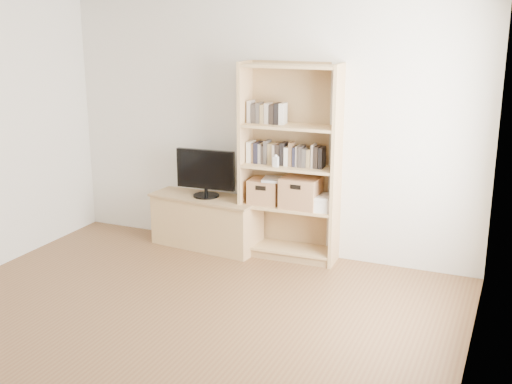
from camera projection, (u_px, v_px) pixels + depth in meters
The scene contains 13 objects.
floor at pixel (137, 355), 4.75m from camera, with size 4.50×5.00×0.01m, color brown.
back_wall at pixel (266, 129), 6.62m from camera, with size 4.50×0.02×2.60m, color white.
right_wall at pixel (470, 226), 3.55m from camera, with size 0.02×5.00×2.60m, color white.
tv_stand at pixel (207, 222), 6.93m from camera, with size 1.17×0.44×0.54m, color tan.
bookshelf at pixel (290, 163), 6.42m from camera, with size 1.00×0.35×1.99m, color tan.
television at pixel (206, 173), 6.78m from camera, with size 0.65×0.05×0.51m, color black.
books_row_mid at pixel (291, 155), 6.42m from camera, with size 0.75×0.15×0.20m, color silver.
books_row_upper at pixel (270, 114), 6.39m from camera, with size 0.35×0.13×0.18m, color silver.
baby_monitor at pixel (276, 162), 6.35m from camera, with size 0.05×0.03×0.10m, color white.
basket_left at pixel (265, 191), 6.59m from camera, with size 0.31×0.25×0.25m, color #A97B4C.
basket_right at pixel (301, 193), 6.45m from camera, with size 0.37×0.31×0.31m, color #A97B4C.
laptop at pixel (279, 180), 6.49m from camera, with size 0.33×0.23×0.03m, color silver.
magazine_stack at pixel (322, 204), 6.39m from camera, with size 0.19×0.27×0.12m, color silver.
Camera 1 is at (2.49, -3.57, 2.42)m, focal length 45.00 mm.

